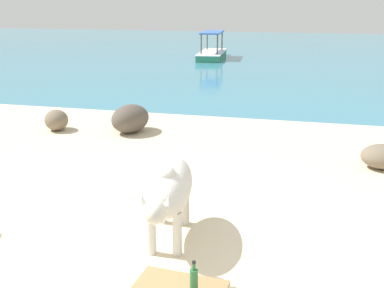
{
  "coord_description": "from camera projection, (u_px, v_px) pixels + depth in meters",
  "views": [
    {
      "loc": [
        1.89,
        -4.04,
        2.76
      ],
      "look_at": [
        0.12,
        3.0,
        0.55
      ],
      "focal_mm": 44.08,
      "sensor_mm": 36.0,
      "label": 1
    }
  ],
  "objects": [
    {
      "name": "sand_beach",
      "position": [
        112.0,
        271.0,
        4.99
      ],
      "size": [
        18.0,
        14.0,
        0.04
      ],
      "primitive_type": "cube",
      "color": "beige",
      "rests_on": "ground"
    },
    {
      "name": "water_surface",
      "position": [
        276.0,
        54.0,
        25.4
      ],
      "size": [
        60.0,
        36.0,
        0.03
      ],
      "primitive_type": "cube",
      "color": "teal",
      "rests_on": "ground"
    },
    {
      "name": "cow",
      "position": [
        168.0,
        188.0,
        5.41
      ],
      "size": [
        0.72,
        1.79,
        1.0
      ],
      "rotation": [
        0.0,
        0.0,
        4.86
      ],
      "color": "beige",
      "rests_on": "sand_beach"
    },
    {
      "name": "bottle",
      "position": [
        194.0,
        281.0,
        3.77
      ],
      "size": [
        0.07,
        0.07,
        0.3
      ],
      "color": "#2D6B38",
      "rests_on": "low_bench_table"
    },
    {
      "name": "shore_rock_large",
      "position": [
        130.0,
        119.0,
        10.1
      ],
      "size": [
        0.88,
        1.1,
        0.6
      ],
      "primitive_type": "ellipsoid",
      "rotation": [
        0.0,
        0.0,
        1.39
      ],
      "color": "brown",
      "rests_on": "sand_beach"
    },
    {
      "name": "shore_rock_medium",
      "position": [
        56.0,
        120.0,
        10.28
      ],
      "size": [
        0.74,
        0.78,
        0.45
      ],
      "primitive_type": "ellipsoid",
      "rotation": [
        0.0,
        0.0,
        2.1
      ],
      "color": "#756651",
      "rests_on": "sand_beach"
    },
    {
      "name": "shore_rock_small",
      "position": [
        383.0,
        157.0,
        7.94
      ],
      "size": [
        0.82,
        0.74,
        0.41
      ],
      "primitive_type": "ellipsoid",
      "rotation": [
        0.0,
        0.0,
        0.13
      ],
      "color": "#756651",
      "rests_on": "sand_beach"
    },
    {
      "name": "boat_green",
      "position": [
        212.0,
        53.0,
        23.37
      ],
      "size": [
        1.46,
        3.76,
        1.29
      ],
      "rotation": [
        0.0,
        0.0,
        1.65
      ],
      "color": "#338E66",
      "rests_on": "water_surface"
    }
  ]
}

